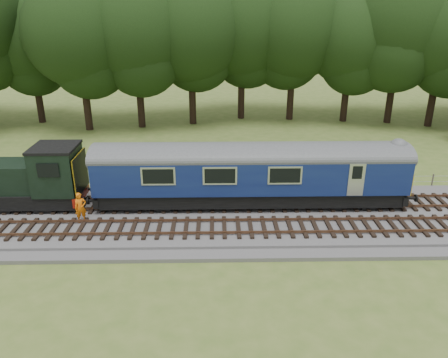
{
  "coord_description": "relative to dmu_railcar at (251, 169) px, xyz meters",
  "views": [
    {
      "loc": [
        -2.55,
        -22.36,
        11.6
      ],
      "look_at": [
        -2.09,
        1.4,
        2.0
      ],
      "focal_mm": 35.0,
      "sensor_mm": 36.0,
      "label": 1
    }
  ],
  "objects": [
    {
      "name": "dmu_railcar",
      "position": [
        0.0,
        0.0,
        0.0
      ],
      "size": [
        18.05,
        2.86,
        3.88
      ],
      "color": "black",
      "rests_on": "ground"
    },
    {
      "name": "worker",
      "position": [
        -9.46,
        -2.07,
        -1.39
      ],
      "size": [
        0.75,
        0.66,
        1.72
      ],
      "primitive_type": "imported",
      "rotation": [
        0.0,
        0.0,
        0.48
      ],
      "color": "orange",
      "rests_on": "ballast"
    },
    {
      "name": "ground",
      "position": [
        0.54,
        -1.4,
        -2.61
      ],
      "size": [
        120.0,
        120.0,
        0.0
      ],
      "primitive_type": "plane",
      "color": "#4F6C27",
      "rests_on": "ground"
    },
    {
      "name": "track_north",
      "position": [
        0.54,
        -0.0,
        -2.19
      ],
      "size": [
        67.2,
        2.4,
        0.21
      ],
      "color": "black",
      "rests_on": "ballast"
    },
    {
      "name": "tree_line",
      "position": [
        0.54,
        20.6,
        -2.61
      ],
      "size": [
        70.0,
        8.0,
        18.0
      ],
      "primitive_type": null,
      "color": "black",
      "rests_on": "ground"
    },
    {
      "name": "fence",
      "position": [
        0.54,
        3.1,
        -2.61
      ],
      "size": [
        64.0,
        0.12,
        1.0
      ],
      "primitive_type": null,
      "color": "#6B6054",
      "rests_on": "ground"
    },
    {
      "name": "track_south",
      "position": [
        0.54,
        -3.0,
        -2.19
      ],
      "size": [
        67.2,
        2.4,
        0.21
      ],
      "color": "black",
      "rests_on": "ballast"
    },
    {
      "name": "shunter_loco",
      "position": [
        -13.93,
        0.0,
        -0.63
      ],
      "size": [
        8.91,
        2.6,
        3.38
      ],
      "color": "black",
      "rests_on": "ground"
    },
    {
      "name": "ballast",
      "position": [
        0.54,
        -1.4,
        -2.43
      ],
      "size": [
        70.0,
        7.0,
        0.35
      ],
      "primitive_type": "cube",
      "color": "#4C4C4F",
      "rests_on": "ground"
    }
  ]
}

